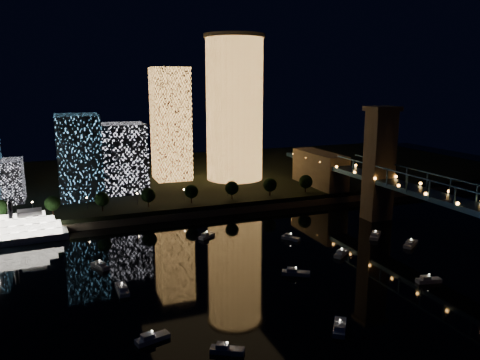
% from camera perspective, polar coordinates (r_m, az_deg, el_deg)
% --- Properties ---
extents(ground, '(520.00, 520.00, 0.00)m').
position_cam_1_polar(ground, '(146.36, 7.40, -12.53)').
color(ground, black).
rests_on(ground, ground).
extents(far_bank, '(420.00, 160.00, 5.00)m').
position_cam_1_polar(far_bank, '(289.92, -7.74, 0.29)').
color(far_bank, black).
rests_on(far_bank, ground).
extents(seawall, '(420.00, 6.00, 3.00)m').
position_cam_1_polar(seawall, '(217.02, -2.92, -3.83)').
color(seawall, '#6B5E4C').
rests_on(seawall, ground).
extents(tower_cylindrical, '(34.00, 34.00, 80.86)m').
position_cam_1_polar(tower_cylindrical, '(267.38, -0.68, 8.74)').
color(tower_cylindrical, '#FFAC51').
rests_on(tower_cylindrical, far_bank).
extents(tower_rectangular, '(19.86, 19.86, 63.19)m').
position_cam_1_polar(tower_rectangular, '(269.98, -8.44, 6.74)').
color(tower_rectangular, '#FFAC51').
rests_on(tower_rectangular, far_bank).
extents(midrise_blocks, '(87.91, 30.40, 40.10)m').
position_cam_1_polar(midrise_blocks, '(241.14, -20.63, 1.96)').
color(midrise_blocks, white).
rests_on(midrise_blocks, far_bank).
extents(truss_bridge, '(13.00, 266.00, 50.00)m').
position_cam_1_polar(truss_bridge, '(182.31, 25.28, -3.25)').
color(truss_bridge, navy).
rests_on(truss_bridge, ground).
extents(motorboats, '(118.36, 86.51, 2.78)m').
position_cam_1_polar(motorboats, '(154.18, 5.81, -10.86)').
color(motorboats, silver).
rests_on(motorboats, ground).
extents(esplanade_trees, '(166.06, 6.94, 8.97)m').
position_cam_1_polar(esplanade_trees, '(214.67, -9.35, -1.68)').
color(esplanade_trees, black).
rests_on(esplanade_trees, far_bank).
extents(street_lamps, '(132.70, 0.70, 5.65)m').
position_cam_1_polar(street_lamps, '(218.96, -12.42, -1.93)').
color(street_lamps, black).
rests_on(street_lamps, far_bank).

